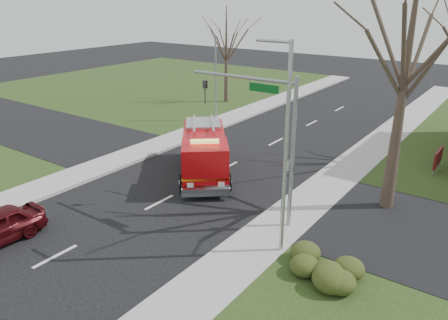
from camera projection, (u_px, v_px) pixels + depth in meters
The scene contains 12 objects.
ground at pixel (159, 202), 22.01m from camera, with size 120.00×120.00×0.00m, color black.
sidewalk_right at pixel (266, 238), 18.61m from camera, with size 2.40×80.00×0.15m, color #9B9C96.
sidewalk_left at pixel (81, 174), 25.36m from camera, with size 2.40×80.00×0.15m, color #9B9C96.
cross_street_left at pixel (0, 117), 37.21m from camera, with size 30.00×8.00×0.15m, color black.
health_center_sign at pixel (438, 158), 25.51m from camera, with size 0.12×2.00×1.40m.
hedge_corner at pixel (318, 261), 16.15m from camera, with size 2.80×2.00×0.90m, color #2E3714.
bare_tree_near at pixel (408, 54), 18.80m from camera, with size 6.00×6.00×12.00m.
bare_tree_left at pixel (226, 44), 40.72m from camera, with size 4.50×4.50×9.00m.
traffic_signal_mast at pixel (267, 122), 18.66m from camera, with size 5.29×0.18×6.80m.
streetlight_pole at pixel (285, 146), 16.14m from camera, with size 1.48×0.16×8.40m.
utility_pole_far at pixel (216, 79), 35.14m from camera, with size 0.14×0.14×7.00m, color gray.
fire_engine at pixel (204, 154), 24.94m from camera, with size 6.37×7.05×2.87m.
Camera 1 is at (14.19, -14.25, 9.77)m, focal length 35.00 mm.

